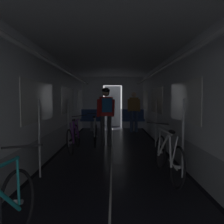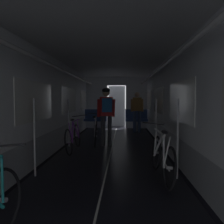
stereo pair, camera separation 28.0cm
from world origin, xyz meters
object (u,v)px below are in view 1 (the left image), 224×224
at_px(bench_seat_far_right, 133,118).
at_px(bicycle_white, 168,156).
at_px(bicycle_silver_in_aisle, 95,132).
at_px(person_standing_near_bench, 134,109).
at_px(bench_seat_far_left, 92,118).
at_px(bicycle_purple, 74,137).
at_px(person_cyclist_aisle, 106,110).

bearing_deg(bench_seat_far_right, bicycle_white, -88.96).
distance_m(bicycle_white, bicycle_silver_in_aisle, 3.34).
xyz_separation_m(bicycle_white, person_standing_near_bench, (-0.11, 5.59, 0.59)).
distance_m(bench_seat_far_left, bicycle_white, 6.26).
distance_m(bench_seat_far_left, bench_seat_far_right, 1.80).
height_order(bench_seat_far_left, bicycle_silver_in_aisle, bench_seat_far_left).
distance_m(bench_seat_far_right, bicycle_purple, 4.39).
bearing_deg(bicycle_white, person_cyclist_aisle, 113.59).
bearing_deg(bicycle_white, bicycle_silver_in_aisle, 117.26).
bearing_deg(person_standing_near_bench, person_cyclist_aisle, -110.52).
bearing_deg(person_cyclist_aisle, bicycle_white, -66.41).
bearing_deg(bicycle_purple, bench_seat_far_right, 64.26).
height_order(bench_seat_far_left, person_standing_near_bench, person_standing_near_bench).
bearing_deg(person_cyclist_aisle, bicycle_silver_in_aisle, 142.97).
bearing_deg(person_cyclist_aisle, bicycle_purple, -139.94).
xyz_separation_m(bench_seat_far_right, bicycle_purple, (-1.91, -3.95, -0.19)).
height_order(bench_seat_far_left, person_cyclist_aisle, person_cyclist_aisle).
xyz_separation_m(bench_seat_far_left, bench_seat_far_right, (1.80, 0.00, 0.00)).
bearing_deg(bicycle_purple, person_standing_near_bench, 61.92).
bearing_deg(bench_seat_far_right, bicycle_purple, -115.74).
xyz_separation_m(bicycle_purple, person_cyclist_aisle, (0.83, 0.70, 0.69)).
relative_size(bicycle_purple, bicycle_silver_in_aisle, 1.00).
bearing_deg(bicycle_silver_in_aisle, person_cyclist_aisle, -37.03).
distance_m(bicycle_white, person_cyclist_aisle, 3.03).
distance_m(bench_seat_far_right, bicycle_white, 5.97).
relative_size(bench_seat_far_right, person_cyclist_aisle, 0.57).
relative_size(person_cyclist_aisle, person_standing_near_bench, 1.03).
height_order(bicycle_white, bicycle_silver_in_aisle, bicycle_white).
bearing_deg(bicycle_silver_in_aisle, bench_seat_far_right, 64.57).
bearing_deg(bicycle_purple, bicycle_silver_in_aisle, 63.31).
height_order(bench_seat_far_right, person_cyclist_aisle, person_cyclist_aisle).
relative_size(bench_seat_far_left, bicycle_silver_in_aisle, 0.58).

